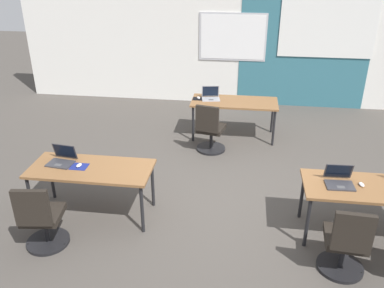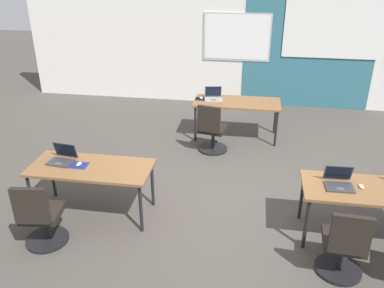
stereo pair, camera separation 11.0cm
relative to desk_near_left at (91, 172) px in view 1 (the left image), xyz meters
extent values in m
plane|color=#47423D|center=(1.75, 0.60, -0.66)|extent=(24.00, 24.00, 0.00)
cube|color=silver|center=(1.75, 4.80, 0.74)|extent=(10.00, 0.20, 2.80)
cube|color=#336B7A|center=(3.16, 4.69, 0.74)|extent=(2.80, 0.01, 2.80)
cube|color=#B7B7BC|center=(1.60, 4.69, 0.87)|extent=(1.48, 0.02, 1.04)
cube|color=white|center=(1.60, 4.68, 0.87)|extent=(1.40, 0.02, 0.96)
cube|color=white|center=(3.59, 4.67, 1.24)|extent=(2.00, 0.02, 1.50)
cube|color=brown|center=(0.00, 0.00, 0.04)|extent=(1.60, 0.70, 0.04)
cylinder|color=black|center=(-0.74, -0.30, -0.32)|extent=(0.04, 0.04, 0.68)
cylinder|color=black|center=(0.74, -0.30, -0.32)|extent=(0.04, 0.04, 0.68)
cylinder|color=black|center=(-0.74, 0.30, -0.32)|extent=(0.04, 0.04, 0.68)
cylinder|color=black|center=(0.74, 0.30, -0.32)|extent=(0.04, 0.04, 0.68)
cube|color=brown|center=(3.50, 0.00, 0.04)|extent=(1.60, 0.70, 0.04)
cylinder|color=black|center=(2.76, -0.30, -0.32)|extent=(0.04, 0.04, 0.68)
cylinder|color=black|center=(2.76, 0.30, -0.32)|extent=(0.04, 0.04, 0.68)
cube|color=brown|center=(1.75, 2.80, 0.04)|extent=(1.60, 0.70, 0.04)
cylinder|color=black|center=(1.01, 2.50, -0.32)|extent=(0.04, 0.04, 0.68)
cylinder|color=black|center=(2.49, 2.50, -0.32)|extent=(0.04, 0.04, 0.68)
cylinder|color=black|center=(1.01, 3.10, -0.32)|extent=(0.04, 0.04, 0.68)
cylinder|color=black|center=(2.49, 3.10, -0.32)|extent=(0.04, 0.04, 0.68)
cube|color=#333338|center=(-0.43, 0.03, 0.07)|extent=(0.36, 0.27, 0.02)
cube|color=#4C4C4F|center=(-0.43, -0.02, 0.08)|extent=(0.10, 0.07, 0.00)
cube|color=#333338|center=(-0.41, 0.17, 0.18)|extent=(0.34, 0.10, 0.22)
cube|color=black|center=(-0.41, 0.17, 0.19)|extent=(0.30, 0.09, 0.19)
cube|color=navy|center=(-0.16, 0.00, 0.06)|extent=(0.22, 0.19, 0.00)
ellipsoid|color=silver|center=(-0.16, 0.00, 0.08)|extent=(0.07, 0.11, 0.03)
cylinder|color=black|center=(-0.37, -0.68, -0.64)|extent=(0.52, 0.52, 0.04)
cylinder|color=black|center=(-0.37, -0.68, -0.45)|extent=(0.06, 0.06, 0.34)
cube|color=black|center=(-0.37, -0.68, -0.24)|extent=(0.49, 0.49, 0.08)
cube|color=black|center=(-0.34, -0.92, 0.03)|extent=(0.40, 0.11, 0.46)
sphere|color=black|center=(-0.40, -0.44, -0.64)|extent=(0.04, 0.04, 0.04)
sphere|color=black|center=(-0.14, -0.72, -0.64)|extent=(0.04, 0.04, 0.04)
sphere|color=black|center=(-0.59, -0.78, -0.64)|extent=(0.04, 0.04, 0.04)
cube|color=#9E9EA3|center=(1.31, 2.82, 0.07)|extent=(0.36, 0.28, 0.02)
cube|color=#4C4C4F|center=(1.31, 2.77, 0.08)|extent=(0.10, 0.07, 0.00)
cube|color=#9E9EA3|center=(1.28, 2.95, 0.19)|extent=(0.33, 0.10, 0.22)
cube|color=black|center=(1.28, 2.94, 0.19)|extent=(0.30, 0.08, 0.19)
cube|color=black|center=(1.07, 2.84, 0.06)|extent=(0.22, 0.19, 0.00)
ellipsoid|color=silver|center=(1.07, 2.84, 0.08)|extent=(0.09, 0.11, 0.03)
cylinder|color=black|center=(1.38, 2.17, -0.64)|extent=(0.52, 0.52, 0.04)
cylinder|color=black|center=(1.38, 2.17, -0.45)|extent=(0.06, 0.06, 0.34)
cube|color=black|center=(1.38, 2.17, -0.24)|extent=(0.52, 0.52, 0.08)
cube|color=black|center=(1.33, 1.93, 0.03)|extent=(0.40, 0.14, 0.46)
sphere|color=black|center=(1.43, 2.40, -0.64)|extent=(0.04, 0.04, 0.04)
sphere|color=black|center=(1.58, 2.05, -0.64)|extent=(0.04, 0.04, 0.04)
sphere|color=black|center=(1.15, 2.15, -0.64)|extent=(0.04, 0.04, 0.04)
cube|color=#333338|center=(3.12, -0.04, 0.07)|extent=(0.34, 0.24, 0.02)
cube|color=#4C4C4F|center=(3.13, -0.09, 0.08)|extent=(0.09, 0.06, 0.00)
cube|color=#333338|center=(3.12, 0.11, 0.18)|extent=(0.33, 0.09, 0.21)
cube|color=black|center=(3.12, 0.11, 0.18)|extent=(0.30, 0.07, 0.19)
ellipsoid|color=silver|center=(3.38, 0.01, 0.08)|extent=(0.07, 0.11, 0.03)
cylinder|color=black|center=(3.12, -0.64, -0.64)|extent=(0.52, 0.52, 0.04)
cylinder|color=black|center=(3.12, -0.64, -0.45)|extent=(0.06, 0.06, 0.34)
cube|color=black|center=(3.12, -0.64, -0.24)|extent=(0.47, 0.47, 0.08)
cube|color=black|center=(3.10, -0.89, 0.03)|extent=(0.40, 0.09, 0.46)
sphere|color=black|center=(3.13, -0.41, -0.64)|extent=(0.04, 0.04, 0.04)
sphere|color=black|center=(3.34, -0.73, -0.64)|extent=(0.04, 0.04, 0.04)
sphere|color=black|center=(2.89, -0.70, -0.64)|extent=(0.04, 0.04, 0.04)
camera|label=1|loc=(1.93, -4.38, 2.63)|focal=37.87mm
camera|label=2|loc=(2.04, -4.36, 2.63)|focal=37.87mm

